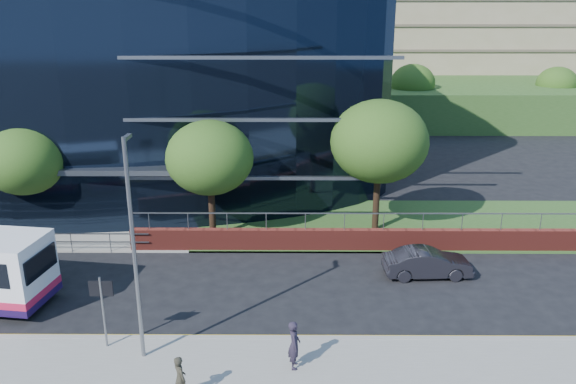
{
  "coord_description": "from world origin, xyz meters",
  "views": [
    {
      "loc": [
        11.27,
        -19.43,
        11.98
      ],
      "look_at": [
        11.11,
        8.0,
        2.99
      ],
      "focal_mm": 35.0,
      "sensor_mm": 36.0,
      "label": 1
    }
  ],
  "objects_px": {
    "tree_far_d": "(379,142)",
    "tree_dist_e": "(413,83)",
    "streetlight_east": "(134,245)",
    "parked_car": "(427,263)",
    "street_sign": "(102,297)",
    "tree_dist_f": "(557,84)",
    "tree_far_b": "(25,161)",
    "pedestrian_b": "(180,378)",
    "pedestrian": "(294,345)",
    "tree_far_c": "(210,158)"
  },
  "relations": [
    {
      "from": "tree_far_c",
      "to": "streetlight_east",
      "type": "relative_size",
      "value": 0.81
    },
    {
      "from": "streetlight_east",
      "to": "tree_far_c",
      "type": "bearing_deg",
      "value": 84.89
    },
    {
      "from": "street_sign",
      "to": "tree_dist_f",
      "type": "distance_m",
      "value": 56.25
    },
    {
      "from": "tree_dist_f",
      "to": "pedestrian",
      "type": "distance_m",
      "value": 53.27
    },
    {
      "from": "tree_far_d",
      "to": "tree_dist_f",
      "type": "xyz_separation_m",
      "value": [
        24.0,
        32.0,
        -0.98
      ]
    },
    {
      "from": "street_sign",
      "to": "tree_far_c",
      "type": "relative_size",
      "value": 0.43
    },
    {
      "from": "tree_far_c",
      "to": "pedestrian",
      "type": "distance_m",
      "value": 13.09
    },
    {
      "from": "tree_far_c",
      "to": "street_sign",
      "type": "bearing_deg",
      "value": -103.29
    },
    {
      "from": "pedestrian_b",
      "to": "pedestrian",
      "type": "bearing_deg",
      "value": -100.54
    },
    {
      "from": "street_sign",
      "to": "tree_dist_e",
      "type": "height_order",
      "value": "tree_dist_e"
    },
    {
      "from": "parked_car",
      "to": "pedestrian",
      "type": "bearing_deg",
      "value": 136.22
    },
    {
      "from": "tree_dist_e",
      "to": "parked_car",
      "type": "xyz_separation_m",
      "value": [
        -6.35,
        -35.54,
        -3.87
      ]
    },
    {
      "from": "tree_dist_e",
      "to": "parked_car",
      "type": "bearing_deg",
      "value": -100.13
    },
    {
      "from": "tree_far_d",
      "to": "tree_dist_f",
      "type": "height_order",
      "value": "tree_far_d"
    },
    {
      "from": "streetlight_east",
      "to": "parked_car",
      "type": "xyz_separation_m",
      "value": [
        11.65,
        6.63,
        -3.77
      ]
    },
    {
      "from": "street_sign",
      "to": "streetlight_east",
      "type": "height_order",
      "value": "streetlight_east"
    },
    {
      "from": "streetlight_east",
      "to": "pedestrian",
      "type": "xyz_separation_m",
      "value": [
        5.39,
        -0.65,
        -3.4
      ]
    },
    {
      "from": "tree_dist_f",
      "to": "parked_car",
      "type": "height_order",
      "value": "tree_dist_f"
    },
    {
      "from": "tree_far_d",
      "to": "parked_car",
      "type": "distance_m",
      "value": 7.34
    },
    {
      "from": "parked_car",
      "to": "pedestrian_b",
      "type": "bearing_deg",
      "value": 129.25
    },
    {
      "from": "street_sign",
      "to": "pedestrian",
      "type": "relative_size",
      "value": 1.58
    },
    {
      "from": "pedestrian_b",
      "to": "parked_car",
      "type": "bearing_deg",
      "value": -83.51
    },
    {
      "from": "streetlight_east",
      "to": "pedestrian_b",
      "type": "bearing_deg",
      "value": -52.74
    },
    {
      "from": "tree_far_b",
      "to": "streetlight_east",
      "type": "distance_m",
      "value": 14.74
    },
    {
      "from": "tree_far_c",
      "to": "pedestrian",
      "type": "height_order",
      "value": "tree_far_c"
    },
    {
      "from": "tree_dist_f",
      "to": "parked_car",
      "type": "relative_size",
      "value": 1.49
    },
    {
      "from": "tree_far_b",
      "to": "tree_far_c",
      "type": "distance_m",
      "value": 10.02
    },
    {
      "from": "tree_far_b",
      "to": "parked_car",
      "type": "bearing_deg",
      "value": -13.73
    },
    {
      "from": "tree_far_b",
      "to": "pedestrian_b",
      "type": "relative_size",
      "value": 3.91
    },
    {
      "from": "tree_far_d",
      "to": "pedestrian",
      "type": "xyz_separation_m",
      "value": [
        -4.61,
        -12.82,
        -4.15
      ]
    },
    {
      "from": "tree_far_b",
      "to": "streetlight_east",
      "type": "height_order",
      "value": "streetlight_east"
    },
    {
      "from": "tree_far_b",
      "to": "tree_dist_e",
      "type": "height_order",
      "value": "tree_dist_e"
    },
    {
      "from": "street_sign",
      "to": "tree_far_b",
      "type": "height_order",
      "value": "tree_far_b"
    },
    {
      "from": "tree_dist_e",
      "to": "pedestrian_b",
      "type": "xyz_separation_m",
      "value": [
        -16.21,
        -44.53,
        -3.61
      ]
    },
    {
      "from": "tree_far_b",
      "to": "tree_far_c",
      "type": "height_order",
      "value": "tree_far_c"
    },
    {
      "from": "tree_far_d",
      "to": "pedestrian",
      "type": "distance_m",
      "value": 14.25
    },
    {
      "from": "tree_far_c",
      "to": "pedestrian_b",
      "type": "xyz_separation_m",
      "value": [
        0.79,
        -13.53,
        -3.61
      ]
    },
    {
      "from": "street_sign",
      "to": "streetlight_east",
      "type": "xyz_separation_m",
      "value": [
        1.5,
        -0.59,
        2.29
      ]
    },
    {
      "from": "tree_far_d",
      "to": "pedestrian",
      "type": "relative_size",
      "value": 4.2
    },
    {
      "from": "tree_far_b",
      "to": "tree_far_d",
      "type": "relative_size",
      "value": 0.81
    },
    {
      "from": "tree_dist_f",
      "to": "tree_dist_e",
      "type": "bearing_deg",
      "value": -172.87
    },
    {
      "from": "tree_dist_f",
      "to": "pedestrian_b",
      "type": "relative_size",
      "value": 3.91
    },
    {
      "from": "tree_far_d",
      "to": "tree_dist_e",
      "type": "height_order",
      "value": "tree_far_d"
    },
    {
      "from": "tree_far_d",
      "to": "pedestrian",
      "type": "height_order",
      "value": "tree_far_d"
    },
    {
      "from": "tree_far_b",
      "to": "tree_dist_f",
      "type": "xyz_separation_m",
      "value": [
        43.0,
        32.5,
        0.0
      ]
    },
    {
      "from": "tree_far_b",
      "to": "pedestrian",
      "type": "height_order",
      "value": "tree_far_b"
    },
    {
      "from": "streetlight_east",
      "to": "parked_car",
      "type": "distance_m",
      "value": 13.92
    },
    {
      "from": "parked_car",
      "to": "tree_dist_e",
      "type": "bearing_deg",
      "value": -13.2
    },
    {
      "from": "street_sign",
      "to": "tree_far_c",
      "type": "bearing_deg",
      "value": 76.71
    },
    {
      "from": "tree_dist_e",
      "to": "pedestrian",
      "type": "height_order",
      "value": "tree_dist_e"
    }
  ]
}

